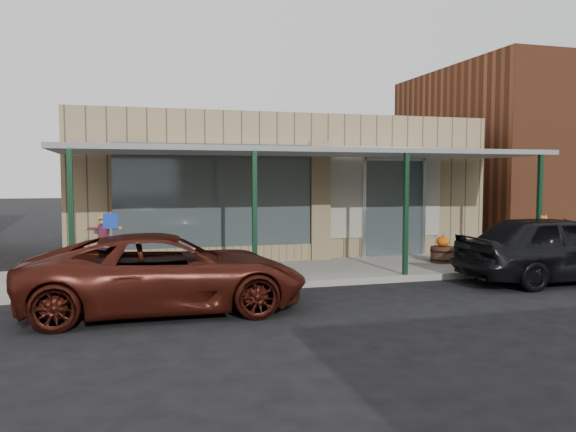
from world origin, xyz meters
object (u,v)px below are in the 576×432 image
object	(u,v)px
barrel_pumpkin	(443,252)
car_maroon	(167,272)
handicap_sign	(111,239)
barrel_scarecrow	(104,253)
parked_sedan	(556,248)

from	to	relation	value
barrel_pumpkin	car_maroon	world-z (taller)	car_maroon
handicap_sign	car_maroon	xyz separation A→B (m)	(1.02, -1.94, -0.43)
barrel_scarecrow	barrel_pumpkin	distance (m)	8.70
barrel_pumpkin	parked_sedan	size ratio (longest dim) A/B	0.16
barrel_pumpkin	parked_sedan	world-z (taller)	parked_sedan
parked_sedan	car_maroon	world-z (taller)	parked_sedan
handicap_sign	parked_sedan	size ratio (longest dim) A/B	0.33
barrel_scarecrow	car_maroon	xyz separation A→B (m)	(1.24, -3.67, 0.07)
parked_sedan	barrel_scarecrow	bearing A→B (deg)	72.43
barrel_pumpkin	handicap_sign	world-z (taller)	handicap_sign
barrel_pumpkin	handicap_sign	xyz separation A→B (m)	(-8.43, -0.94, 0.71)
barrel_scarecrow	car_maroon	bearing A→B (deg)	-79.75
handicap_sign	parked_sedan	distance (m)	10.00
barrel_pumpkin	car_maroon	distance (m)	7.96
handicap_sign	car_maroon	bearing A→B (deg)	-44.05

